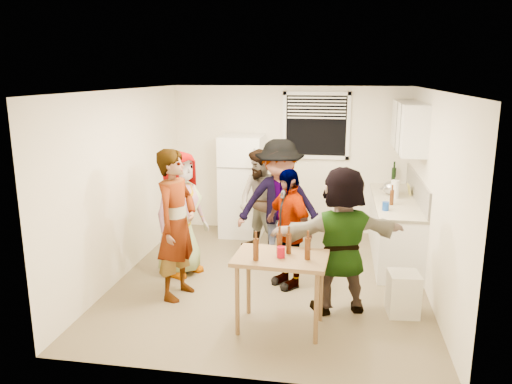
% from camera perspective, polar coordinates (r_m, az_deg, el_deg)
% --- Properties ---
extents(room, '(4.00, 4.50, 2.50)m').
position_cam_1_polar(room, '(6.81, 1.66, -9.97)').
color(room, white).
rests_on(room, ground).
extents(window, '(1.12, 0.10, 1.06)m').
position_cam_1_polar(window, '(8.46, 6.88, 7.54)').
color(window, white).
rests_on(window, room).
extents(refrigerator, '(0.70, 0.70, 1.70)m').
position_cam_1_polar(refrigerator, '(8.44, -1.59, 0.73)').
color(refrigerator, white).
rests_on(refrigerator, ground).
extents(counter_lower, '(0.60, 2.20, 0.86)m').
position_cam_1_polar(counter_lower, '(7.74, 15.50, -4.17)').
color(counter_lower, white).
rests_on(counter_lower, ground).
extents(countertop, '(0.64, 2.22, 0.04)m').
position_cam_1_polar(countertop, '(7.61, 15.71, -0.94)').
color(countertop, beige).
rests_on(countertop, counter_lower).
extents(backsplash, '(0.03, 2.20, 0.36)m').
position_cam_1_polar(backsplash, '(7.61, 17.94, 0.44)').
color(backsplash, beige).
rests_on(backsplash, countertop).
extents(upper_cabinets, '(0.34, 1.60, 0.70)m').
position_cam_1_polar(upper_cabinets, '(7.64, 17.04, 7.18)').
color(upper_cabinets, white).
rests_on(upper_cabinets, room).
extents(kettle, '(0.34, 0.31, 0.22)m').
position_cam_1_polar(kettle, '(7.89, 15.14, -0.26)').
color(kettle, silver).
rests_on(kettle, countertop).
extents(paper_towel, '(0.12, 0.12, 0.27)m').
position_cam_1_polar(paper_towel, '(7.67, 15.52, -0.67)').
color(paper_towel, white).
rests_on(paper_towel, countertop).
extents(wine_bottle, '(0.07, 0.07, 0.29)m').
position_cam_1_polar(wine_bottle, '(8.56, 15.40, 0.78)').
color(wine_bottle, black).
rests_on(wine_bottle, countertop).
extents(beer_bottle_counter, '(0.06, 0.06, 0.21)m').
position_cam_1_polar(beer_bottle_counter, '(7.27, 15.21, -1.42)').
color(beer_bottle_counter, '#47230C').
rests_on(beer_bottle_counter, countertop).
extents(blue_cup, '(0.09, 0.09, 0.12)m').
position_cam_1_polar(blue_cup, '(6.95, 14.56, -2.05)').
color(blue_cup, '#1441A4').
rests_on(blue_cup, countertop).
extents(picture_frame, '(0.02, 0.19, 0.16)m').
position_cam_1_polar(picture_frame, '(7.94, 17.09, 0.28)').
color(picture_frame, '#CFC353').
rests_on(picture_frame, countertop).
extents(trash_bin, '(0.37, 0.37, 0.50)m').
position_cam_1_polar(trash_bin, '(6.05, 16.47, -11.09)').
color(trash_bin, silver).
rests_on(trash_bin, ground).
extents(serving_table, '(1.01, 0.70, 0.83)m').
position_cam_1_polar(serving_table, '(5.65, 2.75, -15.17)').
color(serving_table, brown).
rests_on(serving_table, ground).
extents(beer_bottle_table, '(0.06, 0.06, 0.22)m').
position_cam_1_polar(beer_bottle_table, '(5.39, 3.74, -7.00)').
color(beer_bottle_table, '#47230C').
rests_on(beer_bottle_table, serving_table).
extents(red_cup, '(0.09, 0.09, 0.12)m').
position_cam_1_polar(red_cup, '(5.27, 2.86, -7.46)').
color(red_cup, '#A90A1B').
rests_on(red_cup, serving_table).
extents(guest_grey, '(1.90, 1.59, 0.54)m').
position_cam_1_polar(guest_grey, '(7.12, -8.43, -9.05)').
color(guest_grey, gray).
rests_on(guest_grey, ground).
extents(guest_stripe, '(1.95, 1.09, 0.44)m').
position_cam_1_polar(guest_stripe, '(6.44, -8.77, -11.56)').
color(guest_stripe, '#141933').
rests_on(guest_stripe, ground).
extents(guest_back_left, '(1.54, 1.76, 0.61)m').
position_cam_1_polar(guest_back_left, '(7.80, 0.59, -6.85)').
color(guest_back_left, brown).
rests_on(guest_back_left, ground).
extents(guest_back_right, '(1.44, 1.98, 0.68)m').
position_cam_1_polar(guest_back_right, '(7.34, 2.60, -8.19)').
color(guest_back_right, '#38393D').
rests_on(guest_back_right, ground).
extents(guest_black, '(1.77, 1.70, 0.38)m').
position_cam_1_polar(guest_black, '(6.67, 3.60, -10.53)').
color(guest_black, black).
rests_on(guest_black, ground).
extents(guest_orange, '(2.04, 2.12, 0.51)m').
position_cam_1_polar(guest_orange, '(6.10, 9.41, -13.08)').
color(guest_orange, gold).
rests_on(guest_orange, ground).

